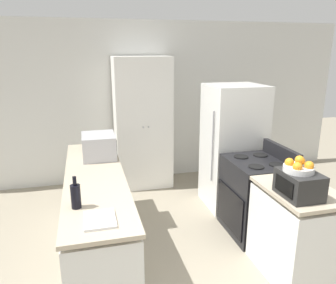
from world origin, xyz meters
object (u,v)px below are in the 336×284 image
at_px(toaster_oven, 299,184).
at_px(fruit_bowl, 299,166).
at_px(pantry_cabinet, 143,123).
at_px(microwave, 99,146).
at_px(wine_bottle, 76,196).
at_px(refrigerator, 233,147).
at_px(stove, 256,196).

xyz_separation_m(toaster_oven, fruit_bowl, (-0.01, 0.02, 0.16)).
relative_size(pantry_cabinet, fruit_bowl, 7.90).
xyz_separation_m(microwave, wine_bottle, (-0.25, -1.28, -0.03)).
xyz_separation_m(microwave, fruit_bowl, (1.62, -1.53, 0.13)).
relative_size(wine_bottle, fruit_bowl, 1.04).
xyz_separation_m(microwave, toaster_oven, (1.63, -1.54, -0.03)).
bearing_deg(refrigerator, fruit_bowl, -96.67).
height_order(microwave, toaster_oven, microwave).
distance_m(pantry_cabinet, fruit_bowl, 2.85).
height_order(pantry_cabinet, fruit_bowl, pantry_cabinet).
bearing_deg(toaster_oven, wine_bottle, 171.89).
relative_size(pantry_cabinet, microwave, 4.57).
xyz_separation_m(refrigerator, microwave, (-1.81, -0.16, 0.19)).
relative_size(stove, fruit_bowl, 4.10).
bearing_deg(wine_bottle, stove, 18.39).
xyz_separation_m(pantry_cabinet, toaster_oven, (0.89, -2.73, -0.01)).
xyz_separation_m(stove, toaster_oven, (-0.15, -0.94, 0.56)).
bearing_deg(pantry_cabinet, toaster_oven, -71.99).
bearing_deg(wine_bottle, pantry_cabinet, 68.06).
relative_size(stove, toaster_oven, 2.93).
height_order(microwave, fruit_bowl, fruit_bowl).
relative_size(stove, refrigerator, 0.63).
bearing_deg(stove, microwave, 161.22).
distance_m(toaster_oven, fruit_bowl, 0.16).
xyz_separation_m(pantry_cabinet, wine_bottle, (-0.99, -2.46, -0.01)).
bearing_deg(microwave, wine_bottle, -101.22).
bearing_deg(refrigerator, wine_bottle, -145.18).
distance_m(stove, fruit_bowl, 1.18).
height_order(refrigerator, fruit_bowl, refrigerator).
distance_m(pantry_cabinet, toaster_oven, 2.87).
xyz_separation_m(refrigerator, toaster_oven, (-0.19, -1.70, 0.17)).
height_order(stove, toaster_oven, toaster_oven).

